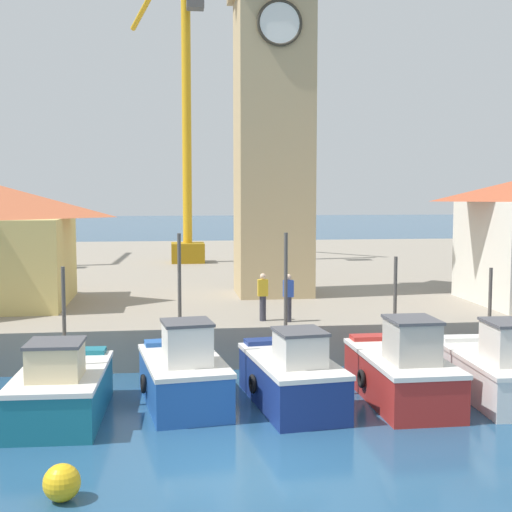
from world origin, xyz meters
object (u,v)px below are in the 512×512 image
Objects in this scene: mooring_buoy at (62,483)px; dock_worker_near_tower at (288,297)px; fishing_boat_mid_right at (402,372)px; fishing_boat_center at (292,377)px; fishing_boat_right_inner at (498,370)px; dock_worker_along_quay at (263,296)px; port_crane_near at (185,142)px; fishing_boat_mid_left at (183,375)px; fishing_boat_left_inner at (62,389)px; clock_tower at (273,99)px.

mooring_buoy is 11.98m from dock_worker_near_tower.
fishing_boat_mid_right is 9.91m from mooring_buoy.
dock_worker_near_tower is (0.74, 4.87, 1.42)m from fishing_boat_center.
fishing_boat_right_inner is 2.93× the size of dock_worker_along_quay.
dock_worker_along_quay is at bearing -84.24° from port_crane_near.
fishing_boat_center is 3.07m from fishing_boat_mid_right.
mooring_buoy is at bearing -116.39° from dock_worker_along_quay.
fishing_boat_mid_left is 2.85× the size of dock_worker_near_tower.
fishing_boat_mid_right is 6.20m from dock_worker_along_quay.
port_crane_near is at bearing 81.49° from fishing_boat_left_inner.
clock_tower reaches higher than fishing_boat_mid_left.
clock_tower is (-4.65, 11.30, 8.80)m from fishing_boat_right_inner.
mooring_buoy is (-6.47, -16.62, -9.22)m from clock_tower.
fishing_boat_left_inner is 16.23m from clock_tower.
fishing_boat_mid_right is at bearing -80.56° from clock_tower.
clock_tower is (-1.88, 11.29, 8.74)m from fishing_boat_mid_right.
fishing_boat_right_inner is at bearing -2.74° from fishing_boat_mid_left.
fishing_boat_mid_left is 5.69m from dock_worker_along_quay.
fishing_boat_mid_left is at bearing -91.72° from port_crane_near.
port_crane_near is at bearing 107.35° from fishing_boat_right_inner.
mooring_buoy is (-5.28, -5.31, -0.44)m from fishing_boat_center.
dock_worker_near_tower is at bearing -20.16° from dock_worker_along_quay.
clock_tower is 20.07m from mooring_buoy.
clock_tower is at bearing 112.37° from fishing_boat_right_inner.
fishing_boat_mid_left is 6.55× the size of mooring_buoy.
fishing_boat_right_inner is 6.74× the size of mooring_buoy.
port_crane_near is 12.21× the size of dock_worker_along_quay.
fishing_boat_right_inner is (11.83, 0.29, 0.02)m from fishing_boat_left_inner.
fishing_boat_center is 0.98× the size of fishing_boat_mid_right.
fishing_boat_mid_left is 5.96m from fishing_boat_mid_right.
clock_tower is 14.61m from port_crane_near.
fishing_boat_right_inner is 0.24× the size of port_crane_near.
mooring_buoy is at bearing -120.61° from dock_worker_near_tower.
fishing_boat_center is at bearing -98.68° from dock_worker_near_tower.
dock_worker_near_tower is (6.73, 5.16, 1.46)m from fishing_boat_left_inner.
port_crane_near is at bearing 84.16° from mooring_buoy.
clock_tower reaches higher than fishing_boat_right_inner.
clock_tower is 0.87× the size of port_crane_near.
mooring_buoy is 11.86m from dock_worker_along_quay.
fishing_boat_left_inner is at bearing -98.51° from port_crane_near.
mooring_buoy is at bearing -95.84° from port_crane_near.
fishing_boat_mid_left is at bearing -129.14° from dock_worker_near_tower.
port_crane_near reaches higher than fishing_boat_center.
dock_worker_along_quay reaches higher than mooring_buoy.
dock_worker_along_quay is (-1.27, -6.13, -7.36)m from clock_tower.
fishing_boat_left_inner is 5.99m from fishing_boat_center.
mooring_buoy is at bearing -112.73° from fishing_boat_mid_left.
fishing_boat_mid_left reaches higher than fishing_boat_left_inner.
fishing_boat_mid_left reaches higher than mooring_buoy.
dock_worker_near_tower is at bearing -93.94° from clock_tower.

